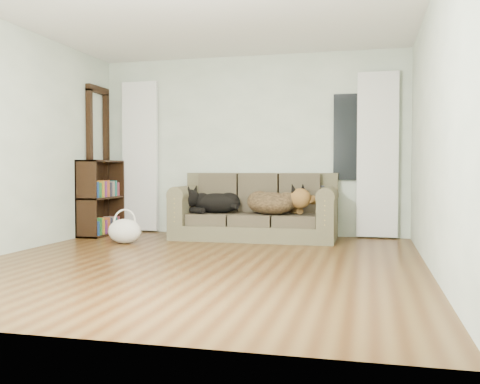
% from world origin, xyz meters
% --- Properties ---
extents(floor, '(5.00, 5.00, 0.00)m').
position_xyz_m(floor, '(0.00, 0.00, 0.00)').
color(floor, '#42240D').
rests_on(floor, ground).
extents(ceiling, '(5.00, 5.00, 0.00)m').
position_xyz_m(ceiling, '(0.00, 0.00, 2.60)').
color(ceiling, white).
rests_on(ceiling, ground).
extents(wall_back, '(4.50, 0.04, 2.60)m').
position_xyz_m(wall_back, '(0.00, 2.50, 1.30)').
color(wall_back, silver).
rests_on(wall_back, ground).
extents(wall_left, '(0.04, 5.00, 2.60)m').
position_xyz_m(wall_left, '(-2.25, 0.00, 1.30)').
color(wall_left, silver).
rests_on(wall_left, ground).
extents(wall_right, '(0.04, 5.00, 2.60)m').
position_xyz_m(wall_right, '(2.25, 0.00, 1.30)').
color(wall_right, silver).
rests_on(wall_right, ground).
extents(curtain_left, '(0.55, 0.08, 2.25)m').
position_xyz_m(curtain_left, '(-1.70, 2.42, 1.15)').
color(curtain_left, white).
rests_on(curtain_left, ground).
extents(curtain_right, '(0.55, 0.08, 2.25)m').
position_xyz_m(curtain_right, '(1.80, 2.42, 1.15)').
color(curtain_right, white).
rests_on(curtain_right, ground).
extents(window_pane, '(0.50, 0.03, 1.20)m').
position_xyz_m(window_pane, '(1.45, 2.47, 1.40)').
color(window_pane, black).
rests_on(window_pane, wall_back).
extents(door_casing, '(0.07, 0.60, 2.10)m').
position_xyz_m(door_casing, '(-2.20, 2.05, 1.05)').
color(door_casing, black).
rests_on(door_casing, ground).
extents(sofa, '(2.19, 0.95, 0.90)m').
position_xyz_m(sofa, '(0.18, 1.97, 0.45)').
color(sofa, '#403D29').
rests_on(sofa, floor).
extents(dog_black_lab, '(0.72, 0.54, 0.28)m').
position_xyz_m(dog_black_lab, '(-0.39, 1.94, 0.48)').
color(dog_black_lab, black).
rests_on(dog_black_lab, sofa).
extents(dog_shepherd, '(0.92, 0.85, 0.33)m').
position_xyz_m(dog_shepherd, '(0.46, 1.87, 0.49)').
color(dog_shepherd, black).
rests_on(dog_shepherd, sofa).
extents(tv_remote, '(0.06, 0.18, 0.02)m').
position_xyz_m(tv_remote, '(1.10, 1.84, 0.73)').
color(tv_remote, black).
rests_on(tv_remote, sofa).
extents(tote_bag, '(0.52, 0.45, 0.32)m').
position_xyz_m(tote_bag, '(-1.35, 1.14, 0.16)').
color(tote_bag, beige).
rests_on(tote_bag, floor).
extents(bookshelf, '(0.35, 0.88, 1.08)m').
position_xyz_m(bookshelf, '(-2.09, 1.90, 0.50)').
color(bookshelf, black).
rests_on(bookshelf, floor).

